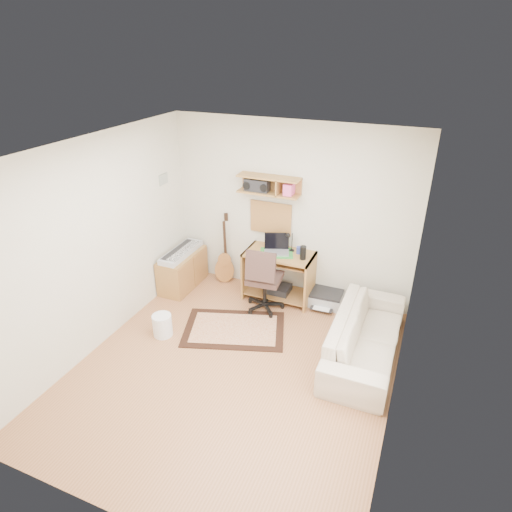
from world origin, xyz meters
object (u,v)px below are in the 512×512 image
at_px(desk, 279,276).
at_px(cabinet, 183,270).
at_px(printer, 325,299).
at_px(task_chair, 265,278).
at_px(sofa, 366,330).

xyz_separation_m(desk, cabinet, (-1.52, -0.25, -0.10)).
bearing_deg(printer, desk, -174.17).
distance_m(task_chair, sofa, 1.60).
bearing_deg(desk, cabinet, -170.80).
xyz_separation_m(desk, sofa, (1.44, -0.85, 0.00)).
bearing_deg(cabinet, task_chair, -4.89).
relative_size(desk, printer, 1.97).
relative_size(cabinet, printer, 1.77).
distance_m(desk, cabinet, 1.54).
xyz_separation_m(desk, task_chair, (-0.08, -0.37, 0.14)).
bearing_deg(cabinet, desk, 9.20).
relative_size(task_chair, sofa, 0.53).
bearing_deg(sofa, task_chair, 72.30).
bearing_deg(sofa, cabinet, 78.38).
bearing_deg(cabinet, printer, 8.70).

